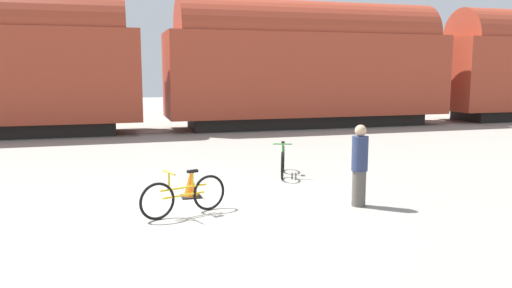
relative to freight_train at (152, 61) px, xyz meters
name	(u,v)px	position (x,y,z in m)	size (l,w,h in m)	color
ground_plane	(208,205)	(0.00, -12.28, -2.99)	(80.00, 80.00, 0.00)	gray
freight_train	(152,61)	(0.00, 0.00, 0.00)	(55.53, 3.12, 5.69)	black
rail_near	(156,133)	(0.00, -0.72, -2.98)	(67.53, 0.07, 0.01)	#4C4238
rail_far	(153,129)	(0.00, 0.72, -2.98)	(67.53, 0.07, 0.01)	#4C4238
bicycle_green	(283,161)	(2.30, -10.09, -2.63)	(0.64, 1.58, 0.84)	black
bicycle_yellow	(184,196)	(-0.54, -12.84, -2.63)	(1.63, 0.64, 0.83)	black
person_in_navy	(360,165)	(2.77, -13.17, -2.19)	(0.31, 0.31, 1.58)	#514C47
traffic_cone	(191,185)	(-0.23, -11.59, -2.73)	(0.40, 0.40, 0.55)	black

